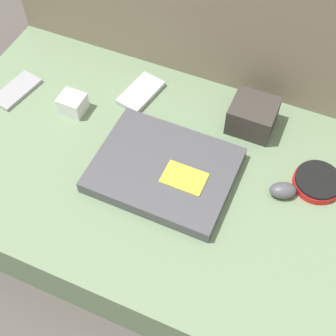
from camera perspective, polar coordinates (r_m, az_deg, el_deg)
ground_plane at (r=1.15m, az=0.00°, el=-4.92°), size 8.00×8.00×0.00m
couch_seat at (r=1.08m, az=0.00°, el=-2.91°), size 1.11×0.60×0.15m
couch_backrest at (r=1.22m, az=7.78°, el=15.84°), size 1.11×0.20×0.46m
laptop at (r=1.00m, az=-0.48°, el=-0.26°), size 0.30×0.23×0.03m
computer_mouse at (r=1.01m, az=13.85°, el=-2.66°), size 0.07×0.06×0.03m
speaker_puck at (r=1.04m, az=17.75°, el=-1.61°), size 0.10×0.10×0.02m
phone_silver at (r=1.23m, az=-17.97°, el=8.99°), size 0.08×0.13×0.01m
phone_black at (r=1.16m, az=-3.33°, el=9.15°), size 0.09×0.13×0.01m
camera_pouch at (r=1.09m, az=10.28°, el=6.28°), size 0.10×0.09×0.07m
charger_brick at (r=1.14m, az=-11.54°, el=7.69°), size 0.06×0.05×0.04m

